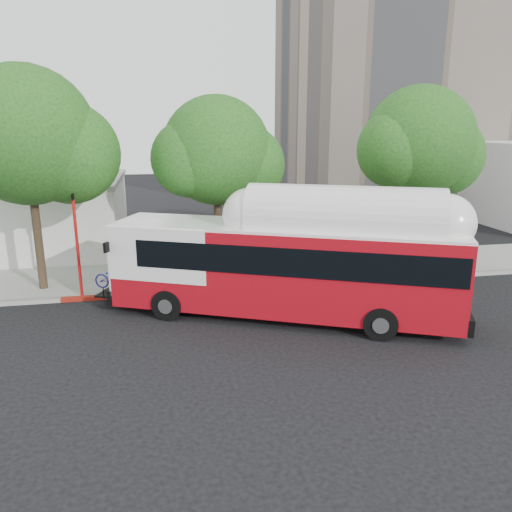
# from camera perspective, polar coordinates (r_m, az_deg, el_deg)

# --- Properties ---
(ground) EXTENTS (120.00, 120.00, 0.00)m
(ground) POSITION_cam_1_polar(r_m,az_deg,el_deg) (19.15, 0.94, -7.57)
(ground) COLOR black
(ground) RESTS_ON ground
(sidewalk) EXTENTS (60.00, 5.00, 0.15)m
(sidewalk) POSITION_cam_1_polar(r_m,az_deg,el_deg) (25.16, -2.15, -1.85)
(sidewalk) COLOR gray
(sidewalk) RESTS_ON ground
(curb_strip) EXTENTS (60.00, 0.30, 0.15)m
(curb_strip) POSITION_cam_1_polar(r_m,az_deg,el_deg) (22.71, -1.11, -3.70)
(curb_strip) COLOR gray
(curb_strip) RESTS_ON ground
(red_curb_segment) EXTENTS (10.00, 0.32, 0.16)m
(red_curb_segment) POSITION_cam_1_polar(r_m,az_deg,el_deg) (22.42, -8.71, -4.12)
(red_curb_segment) COLOR maroon
(red_curb_segment) RESTS_ON ground
(street_tree_left) EXTENTS (6.67, 5.80, 9.74)m
(street_tree_left) POSITION_cam_1_polar(r_m,az_deg,el_deg) (23.38, -23.53, 11.95)
(street_tree_left) COLOR #2D2116
(street_tree_left) RESTS_ON ground
(street_tree_mid) EXTENTS (5.75, 5.00, 8.62)m
(street_tree_mid) POSITION_cam_1_polar(r_m,az_deg,el_deg) (23.61, -3.56, 11.44)
(street_tree_mid) COLOR #2D2116
(street_tree_mid) RESTS_ON ground
(street_tree_right) EXTENTS (6.21, 5.40, 9.18)m
(street_tree_right) POSITION_cam_1_polar(r_m,az_deg,el_deg) (26.66, 18.88, 11.83)
(street_tree_right) COLOR #2D2116
(street_tree_right) RESTS_ON ground
(apartment_tower) EXTENTS (18.00, 18.00, 37.00)m
(apartment_tower) POSITION_cam_1_polar(r_m,az_deg,el_deg) (51.29, 15.83, 25.96)
(apartment_tower) COLOR tan
(apartment_tower) RESTS_ON ground
(transit_bus) EXTENTS (13.83, 8.05, 4.17)m
(transit_bus) POSITION_cam_1_polar(r_m,az_deg,el_deg) (19.04, 3.41, -1.51)
(transit_bus) COLOR #A10B16
(transit_bus) RESTS_ON ground
(signal_pole) EXTENTS (0.13, 0.43, 4.54)m
(signal_pole) POSITION_cam_1_polar(r_m,az_deg,el_deg) (22.26, -19.74, 1.06)
(signal_pole) COLOR red
(signal_pole) RESTS_ON ground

